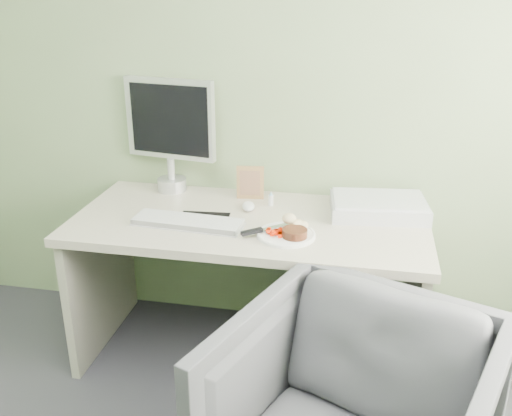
% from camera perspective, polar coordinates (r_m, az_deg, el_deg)
% --- Properties ---
extents(wall_back, '(3.50, 0.00, 3.50)m').
position_cam_1_polar(wall_back, '(2.77, 0.92, 13.85)').
color(wall_back, gray).
rests_on(wall_back, floor).
extents(desk, '(1.60, 0.75, 0.73)m').
position_cam_1_polar(desk, '(2.65, -0.65, -4.75)').
color(desk, beige).
rests_on(desk, floor).
extents(plate, '(0.25, 0.25, 0.01)m').
position_cam_1_polar(plate, '(2.41, 3.03, -2.71)').
color(plate, white).
rests_on(plate, desk).
extents(steak, '(0.14, 0.14, 0.03)m').
position_cam_1_polar(steak, '(2.37, 3.89, -2.51)').
color(steak, black).
rests_on(steak, plate).
extents(potato_pile, '(0.13, 0.11, 0.06)m').
position_cam_1_polar(potato_pile, '(2.44, 4.17, -1.45)').
color(potato_pile, '#A47C4F').
rests_on(potato_pile, plate).
extents(carrot_heap, '(0.07, 0.07, 0.04)m').
position_cam_1_polar(carrot_heap, '(2.38, 1.83, -2.27)').
color(carrot_heap, '#FC2905').
rests_on(carrot_heap, plate).
extents(steak_knife, '(0.21, 0.18, 0.02)m').
position_cam_1_polar(steak_knife, '(2.41, 0.43, -2.21)').
color(steak_knife, silver).
rests_on(steak_knife, plate).
extents(mousepad, '(0.24, 0.21, 0.00)m').
position_cam_1_polar(mousepad, '(2.57, -5.36, -1.23)').
color(mousepad, black).
rests_on(mousepad, desk).
extents(keyboard, '(0.49, 0.17, 0.02)m').
position_cam_1_polar(keyboard, '(2.53, -6.84, -1.34)').
color(keyboard, white).
rests_on(keyboard, desk).
extents(computer_mouse, '(0.08, 0.11, 0.04)m').
position_cam_1_polar(computer_mouse, '(2.67, -0.77, 0.17)').
color(computer_mouse, white).
rests_on(computer_mouse, desk).
extents(photo_frame, '(0.13, 0.03, 0.17)m').
position_cam_1_polar(photo_frame, '(2.79, -0.58, 2.56)').
color(photo_frame, olive).
rests_on(photo_frame, desk).
extents(eyedrop_bottle, '(0.02, 0.02, 0.07)m').
position_cam_1_polar(eyedrop_bottle, '(2.72, 1.50, 0.90)').
color(eyedrop_bottle, white).
rests_on(eyedrop_bottle, desk).
extents(scanner, '(0.46, 0.34, 0.07)m').
position_cam_1_polar(scanner, '(2.68, 12.14, 0.06)').
color(scanner, '#B6B8BE').
rests_on(scanner, desk).
extents(monitor, '(0.47, 0.16, 0.56)m').
position_cam_1_polar(monitor, '(2.89, -8.58, 7.86)').
color(monitor, silver).
rests_on(monitor, desk).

